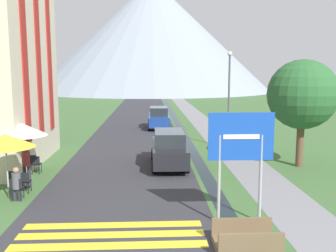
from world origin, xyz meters
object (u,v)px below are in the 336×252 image
Objects in this scene: cafe_chair_nearest at (16,187)px; tree_by_path at (302,95)px; person_seated_near at (16,182)px; streetlamp at (229,93)px; road_sign at (241,148)px; cafe_umbrella_front_yellow at (5,141)px; footbridge at (246,240)px; cafe_chair_far_right at (33,162)px; cafe_umbrella_middle_white at (22,130)px; cafe_chair_far_left at (36,163)px; cafe_chair_near_right at (14,179)px; parked_car_far at (159,118)px; parked_car_near at (169,148)px; person_standing_terrace at (26,163)px; cafe_chair_near_left at (24,180)px.

cafe_chair_nearest is 0.16× the size of tree_by_path.
person_seated_near is 13.67m from streetlamp.
road_sign is 8.21m from person_seated_near.
road_sign is 1.43× the size of cafe_umbrella_front_yellow.
footbridge is 2.00× the size of cafe_chair_far_right.
cafe_umbrella_front_yellow is (-8.13, 2.75, -0.21)m from road_sign.
streetlamp is at bearing 80.23° from footbridge.
cafe_chair_nearest is 3.26m from cafe_umbrella_middle_white.
cafe_chair_far_left is 0.16× the size of tree_by_path.
cafe_chair_far_right is 0.14× the size of streetlamp.
person_seated_near reaches higher than footbridge.
cafe_chair_near_right is (0.11, -2.82, 0.00)m from cafe_chair_far_right.
parked_car_far is 1.65× the size of cafe_umbrella_middle_white.
parked_car_near reaches higher than person_standing_terrace.
cafe_umbrella_front_yellow is (-6.30, -4.49, 1.27)m from parked_car_near.
person_standing_terrace is at bearing -54.92° from cafe_chair_far_left.
footbridge is 0.41× the size of parked_car_far.
cafe_chair_near_right is (-0.11, -2.57, 0.00)m from cafe_chair_far_left.
tree_by_path is at bearing 17.87° from cafe_umbrella_front_yellow.
road_sign reaches higher than parked_car_far.
parked_car_far is 18.45m from cafe_umbrella_front_yellow.
person_seated_near is 0.24× the size of tree_by_path.
cafe_umbrella_front_yellow is at bearing -86.10° from cafe_umbrella_middle_white.
parked_car_far is 4.88× the size of cafe_chair_far_left.
parked_car_far is at bearing 115.56° from streetlamp.
person_standing_terrace is (0.31, 1.22, -1.16)m from cafe_umbrella_front_yellow.
parked_car_far is 9.84m from streetlamp.
parked_car_far reaches higher than cafe_chair_far_left.
parked_car_near is (-1.60, 9.00, 0.68)m from footbridge.
cafe_umbrella_front_yellow is at bearing -115.29° from cafe_chair_near_left.
road_sign is at bearing 82.65° from footbridge.
parked_car_far is at bearing 67.43° from cafe_umbrella_middle_white.
cafe_umbrella_front_yellow is at bearing -109.33° from parked_car_far.
cafe_umbrella_middle_white is (-0.20, -1.01, 1.73)m from cafe_chair_far_left.
cafe_chair_nearest is 13.56m from tree_by_path.
footbridge is at bearing -97.35° from road_sign.
cafe_chair_far_left is (-6.26, -1.15, -0.40)m from parked_car_near.
tree_by_path is (12.41, 4.51, 3.09)m from cafe_chair_nearest.
cafe_umbrella_front_yellow reaches higher than parked_car_far.
road_sign is 20.28m from parked_car_far.
cafe_chair_far_right is (-0.62, 3.10, 0.00)m from cafe_chair_near_left.
cafe_chair_far_right is 0.34× the size of cafe_umbrella_middle_white.
cafe_umbrella_middle_white is at bearing 124.29° from cafe_chair_near_left.
road_sign is 7.61m from parked_car_near.
cafe_chair_near_left is at bearing -163.63° from tree_by_path.
streetlamp is (9.74, 9.18, 2.77)m from person_seated_near.
cafe_umbrella_middle_white is at bearing 101.54° from cafe_chair_nearest.
cafe_umbrella_front_yellow reaches higher than cafe_chair_nearest.
cafe_chair_far_right is 2.82m from cafe_chair_near_right.
person_seated_near is at bearing -40.39° from cafe_umbrella_front_yellow.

